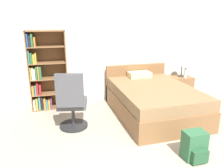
% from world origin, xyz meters
% --- Properties ---
extents(wall_back, '(9.00, 0.06, 2.60)m').
position_xyz_m(wall_back, '(0.00, 3.23, 1.30)').
color(wall_back, silver).
rests_on(wall_back, ground_plane).
extents(bookshelf, '(0.76, 0.31, 1.65)m').
position_xyz_m(bookshelf, '(-1.67, 3.02, 0.76)').
color(bookshelf, brown).
rests_on(bookshelf, ground_plane).
extents(bed, '(1.44, 2.03, 0.84)m').
position_xyz_m(bed, '(0.41, 2.16, 0.30)').
color(bed, brown).
rests_on(bed, ground_plane).
extents(office_chair, '(0.57, 0.64, 1.05)m').
position_xyz_m(office_chair, '(-1.21, 1.91, 0.48)').
color(office_chair, '#232326').
rests_on(office_chair, ground_plane).
extents(nightstand, '(0.51, 0.41, 0.51)m').
position_xyz_m(nightstand, '(1.53, 2.91, 0.26)').
color(nightstand, brown).
rests_on(nightstand, ground_plane).
extents(table_lamp, '(0.23, 0.23, 0.43)m').
position_xyz_m(table_lamp, '(1.53, 2.92, 0.85)').
color(table_lamp, '#333333').
rests_on(table_lamp, nightstand).
extents(water_bottle, '(0.08, 0.08, 0.23)m').
position_xyz_m(water_bottle, '(1.57, 2.81, 0.62)').
color(water_bottle, silver).
rests_on(water_bottle, nightstand).
extents(backpack_green, '(0.30, 0.28, 0.40)m').
position_xyz_m(backpack_green, '(0.31, 0.61, 0.19)').
color(backpack_green, '#2D603D').
rests_on(backpack_green, ground_plane).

